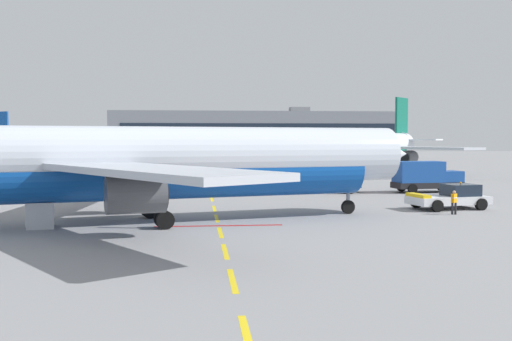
{
  "coord_description": "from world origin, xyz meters",
  "views": [
    {
      "loc": [
        16.65,
        -15.22,
        5.4
      ],
      "look_at": [
        20.89,
        27.56,
        3.14
      ],
      "focal_mm": 42.25,
      "sensor_mm": 36.0,
      "label": 1
    }
  ],
  "objects": [
    {
      "name": "ground",
      "position": [
        40.0,
        40.0,
        0.0
      ],
      "size": [
        400.0,
        400.0,
        0.0
      ],
      "primitive_type": "plane",
      "color": "gray"
    },
    {
      "name": "apron_paint_markings",
      "position": [
        18.0,
        36.0,
        0.0
      ],
      "size": [
        8.0,
        93.54,
        0.01
      ],
      "color": "yellow",
      "rests_on": "ground"
    },
    {
      "name": "airliner_foreground",
      "position": [
        15.42,
        24.06,
        3.95
      ],
      "size": [
        34.45,
        33.58,
        12.2
      ],
      "color": "silver",
      "rests_on": "ground"
    },
    {
      "name": "pushback_tug",
      "position": [
        36.19,
        29.3,
        0.9
      ],
      "size": [
        6.42,
        4.04,
        2.08
      ],
      "color": "silver",
      "rests_on": "ground"
    },
    {
      "name": "airliner_far_center",
      "position": [
        -10.1,
        93.93,
        3.39
      ],
      "size": [
        27.09,
        25.16,
        10.47
      ],
      "color": "silver",
      "rests_on": "ground"
    },
    {
      "name": "airliner_far_right",
      "position": [
        43.38,
        78.61,
        4.11
      ],
      "size": [
        29.87,
        31.0,
        12.7
      ],
      "color": "silver",
      "rests_on": "ground"
    },
    {
      "name": "catering_truck",
      "position": [
        39.7,
        43.51,
        1.65
      ],
      "size": [
        7.24,
        3.33,
        3.14
      ],
      "color": "black",
      "rests_on": "ground"
    },
    {
      "name": "fuel_service_truck",
      "position": [
        29.46,
        44.83,
        1.65
      ],
      "size": [
        7.36,
        5.14,
        3.14
      ],
      "color": "black",
      "rests_on": "ground"
    },
    {
      "name": "ground_crew_worker",
      "position": [
        34.97,
        25.99,
        0.98
      ],
      "size": [
        0.6,
        0.5,
        1.72
      ],
      "color": "#232328",
      "rests_on": "ground"
    },
    {
      "name": "uld_cargo_container",
      "position": [
        7.21,
        22.09,
        0.8
      ],
      "size": [
        1.89,
        1.86,
        1.6
      ],
      "color": "#B7BCC6",
      "rests_on": "ground"
    },
    {
      "name": "terminal_satellite",
      "position": [
        35.66,
        173.03,
        6.91
      ],
      "size": [
        89.56,
        19.47,
        15.38
      ],
      "color": "gray",
      "rests_on": "ground"
    }
  ]
}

